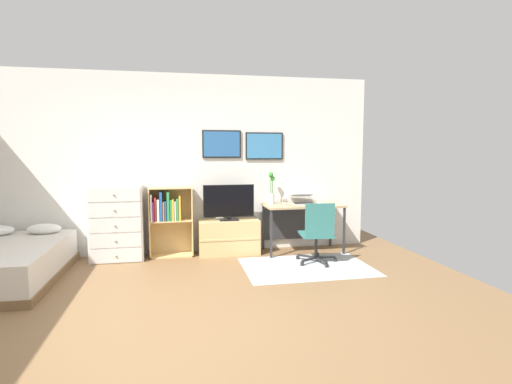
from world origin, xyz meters
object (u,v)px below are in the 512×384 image
(computer_mouse, at_px, (320,203))
(laptop, at_px, (303,199))
(desk, at_px, (301,212))
(bamboo_vase, at_px, (271,189))
(television, at_px, (229,203))
(office_chair, at_px, (318,231))
(wine_glass, at_px, (285,197))
(dresser, at_px, (117,223))
(bookshelf, at_px, (169,215))
(tv_stand, at_px, (229,237))

(computer_mouse, bearing_deg, laptop, 150.81)
(desk, relative_size, bamboo_vase, 2.42)
(television, height_order, desk, television)
(bamboo_vase, bearing_deg, television, -173.00)
(television, height_order, office_chair, television)
(bamboo_vase, distance_m, wine_glass, 0.31)
(dresser, height_order, wine_glass, dresser)
(wine_glass, bearing_deg, computer_mouse, 7.90)
(bookshelf, distance_m, television, 0.90)
(laptop, relative_size, bamboo_vase, 0.79)
(office_chair, distance_m, laptop, 0.88)
(dresser, xyz_separation_m, bamboo_vase, (2.28, 0.08, 0.44))
(bookshelf, xyz_separation_m, wine_glass, (1.71, -0.24, 0.26))
(dresser, relative_size, laptop, 2.79)
(tv_stand, xyz_separation_m, television, (-0.00, -0.02, 0.53))
(tv_stand, height_order, bamboo_vase, bamboo_vase)
(tv_stand, bearing_deg, dresser, -179.46)
(bamboo_vase, bearing_deg, laptop, -4.41)
(computer_mouse, distance_m, bamboo_vase, 0.78)
(laptop, bearing_deg, office_chair, -89.98)
(bookshelf, bearing_deg, laptop, -0.70)
(laptop, bearing_deg, dresser, -176.24)
(laptop, bearing_deg, bookshelf, -177.72)
(dresser, height_order, television, dresser)
(desk, distance_m, bamboo_vase, 0.60)
(dresser, xyz_separation_m, laptop, (2.77, 0.04, 0.26))
(bookshelf, bearing_deg, office_chair, -22.46)
(bookshelf, relative_size, desk, 0.86)
(television, xyz_separation_m, wine_glass, (0.82, -0.17, 0.09))
(television, height_order, laptop, television)
(television, bearing_deg, computer_mouse, -3.57)
(laptop, bearing_deg, television, -174.82)
(laptop, height_order, bamboo_vase, bamboo_vase)
(tv_stand, height_order, computer_mouse, computer_mouse)
(bookshelf, distance_m, tv_stand, 0.95)
(bookshelf, height_order, computer_mouse, bookshelf)
(dresser, bearing_deg, bookshelf, 5.00)
(tv_stand, distance_m, computer_mouse, 1.50)
(desk, height_order, wine_glass, wine_glass)
(laptop, bearing_deg, wine_glass, -145.43)
(bookshelf, xyz_separation_m, tv_stand, (0.89, -0.05, -0.35))
(tv_stand, relative_size, television, 1.19)
(dresser, height_order, laptop, dresser)
(desk, xyz_separation_m, laptop, (0.03, 0.04, 0.20))
(tv_stand, xyz_separation_m, wine_glass, (0.82, -0.19, 0.62))
(dresser, bearing_deg, desk, -0.07)
(bookshelf, distance_m, laptop, 2.06)
(bookshelf, relative_size, television, 1.35)
(bookshelf, distance_m, desk, 2.02)
(computer_mouse, height_order, bamboo_vase, bamboo_vase)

